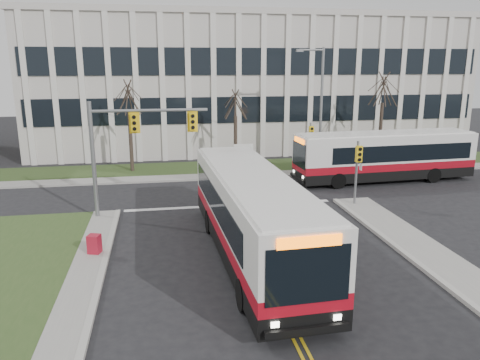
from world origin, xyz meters
name	(u,v)px	position (x,y,z in m)	size (l,w,h in m)	color
ground	(259,263)	(0.00, 0.00, 0.00)	(120.00, 120.00, 0.00)	black
sidewalk_west	(57,350)	(-7.00, -5.00, 0.07)	(1.20, 26.00, 0.14)	#9E9B93
sidewalk_cross	(282,174)	(5.00, 15.20, 0.07)	(44.00, 1.60, 0.14)	#9E9B93
building_lawn	(273,166)	(5.00, 18.00, 0.06)	(44.00, 5.00, 0.12)	#324B20
office_building	(246,84)	(5.00, 30.00, 6.00)	(40.00, 16.00, 12.00)	beige
mast_arm_signal	(125,139)	(-5.62, 7.16, 4.26)	(6.11, 0.38, 6.20)	slate
signal_pole_near	(358,164)	(7.20, 6.90, 2.50)	(0.34, 0.39, 3.80)	slate
signal_pole_far	(311,140)	(7.20, 15.40, 2.50)	(0.34, 0.39, 3.80)	slate
streetlight	(319,103)	(8.03, 16.20, 5.19)	(2.15, 0.25, 9.20)	slate
directory_sign	(243,155)	(2.50, 17.50, 1.17)	(1.50, 0.12, 2.00)	slate
tree_left	(128,99)	(-6.00, 18.00, 5.51)	(1.80, 1.80, 7.70)	#42352B
tree_mid	(235,106)	(2.00, 18.20, 4.88)	(1.80, 1.80, 6.82)	#42352B
tree_right	(383,91)	(14.00, 18.00, 5.91)	(1.80, 1.80, 8.25)	#42352B
bus_main	(252,217)	(-0.15, 0.70, 1.79)	(2.90, 13.40, 3.57)	silver
bus_cross	(384,157)	(11.56, 12.23, 1.68)	(2.73, 12.60, 3.36)	silver
newspaper_box_red	(94,245)	(-6.80, 1.99, 0.47)	(0.50, 0.45, 0.95)	#A71529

